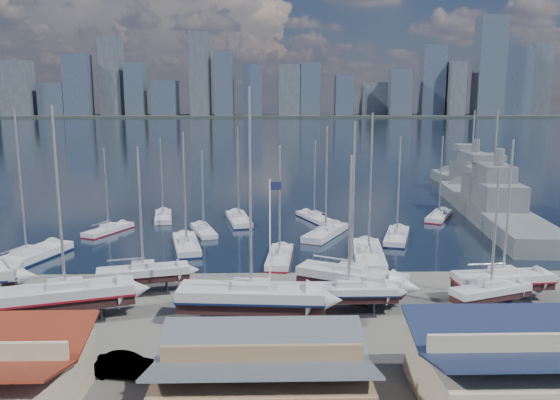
{
  "coord_description": "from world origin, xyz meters",
  "views": [
    {
      "loc": [
        0.32,
        -55.49,
        17.99
      ],
      "look_at": [
        1.87,
        8.0,
        6.4
      ],
      "focal_mm": 35.0,
      "sensor_mm": 36.0,
      "label": 1
    }
  ],
  "objects_px": {
    "naval_ship_west": "(470,183)",
    "flagpole": "(271,237)",
    "car_a": "(50,346)",
    "naval_ship_east": "(491,208)"
  },
  "relations": [
    {
      "from": "naval_ship_west",
      "to": "car_a",
      "type": "distance_m",
      "value": 89.93
    },
    {
      "from": "naval_ship_west",
      "to": "flagpole",
      "type": "distance_m",
      "value": 74.38
    },
    {
      "from": "naval_ship_west",
      "to": "flagpole",
      "type": "xyz_separation_m",
      "value": [
        -40.36,
        -62.27,
        4.99
      ]
    },
    {
      "from": "naval_ship_west",
      "to": "flagpole",
      "type": "relative_size",
      "value": 3.31
    },
    {
      "from": "naval_ship_west",
      "to": "car_a",
      "type": "xyz_separation_m",
      "value": [
        -56.14,
        -70.26,
        -0.86
      ]
    },
    {
      "from": "flagpole",
      "to": "naval_ship_west",
      "type": "bearing_deg",
      "value": 57.05
    },
    {
      "from": "naval_ship_east",
      "to": "naval_ship_west",
      "type": "xyz_separation_m",
      "value": [
        6.08,
        25.16,
        0.01
      ]
    },
    {
      "from": "naval_ship_east",
      "to": "naval_ship_west",
      "type": "distance_m",
      "value": 25.89
    },
    {
      "from": "car_a",
      "to": "naval_ship_west",
      "type": "bearing_deg",
      "value": 68.92
    },
    {
      "from": "naval_ship_west",
      "to": "car_a",
      "type": "relative_size",
      "value": 8.14
    }
  ]
}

